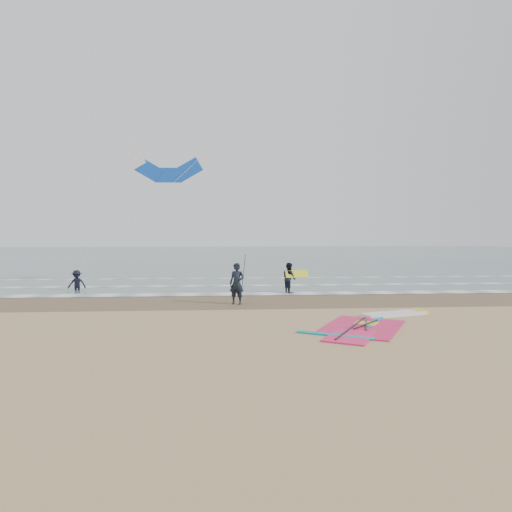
{
  "coord_description": "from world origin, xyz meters",
  "views": [
    {
      "loc": [
        -2.35,
        -15.69,
        3.29
      ],
      "look_at": [
        -0.85,
        5.0,
        2.2
      ],
      "focal_mm": 32.0,
      "sensor_mm": 36.0,
      "label": 1
    }
  ],
  "objects": [
    {
      "name": "person_walking",
      "position": [
        1.2,
        8.53,
        0.83
      ],
      "size": [
        0.87,
        0.98,
        1.66
      ],
      "primitive_type": "imported",
      "rotation": [
        0.0,
        0.0,
        1.93
      ],
      "color": "black",
      "rests_on": "ground"
    },
    {
      "name": "sea_water",
      "position": [
        0.0,
        48.0,
        0.01
      ],
      "size": [
        120.0,
        80.0,
        0.02
      ],
      "primitive_type": "cube",
      "color": "#47605E",
      "rests_on": "ground"
    },
    {
      "name": "surf_kite",
      "position": [
        -5.73,
        12.96,
        7.41
      ],
      "size": [
        7.71,
        2.78,
        7.99
      ],
      "color": "white",
      "rests_on": "ground"
    },
    {
      "name": "held_pole",
      "position": [
        -1.43,
        4.92,
        1.39
      ],
      "size": [
        0.17,
        0.86,
        1.82
      ],
      "color": "black",
      "rests_on": "ground"
    },
    {
      "name": "wet_sand_band",
      "position": [
        0.0,
        6.0,
        0.0
      ],
      "size": [
        120.0,
        5.0,
        0.01
      ],
      "primitive_type": "cube",
      "color": "brown",
      "rests_on": "ground"
    },
    {
      "name": "person_standing",
      "position": [
        -1.73,
        4.92,
        0.95
      ],
      "size": [
        0.81,
        0.68,
        1.9
      ],
      "primitive_type": "imported",
      "rotation": [
        0.0,
        0.0,
        -0.38
      ],
      "color": "black",
      "rests_on": "ground"
    },
    {
      "name": "person_wading",
      "position": [
        -10.5,
        10.27,
        0.76
      ],
      "size": [
        1.01,
        0.62,
        1.52
      ],
      "primitive_type": "imported",
      "rotation": [
        0.0,
        0.0,
        0.06
      ],
      "color": "black",
      "rests_on": "ground"
    },
    {
      "name": "foam_waterline",
      "position": [
        0.0,
        10.44,
        0.03
      ],
      "size": [
        120.0,
        9.15,
        0.02
      ],
      "color": "white",
      "rests_on": "ground"
    },
    {
      "name": "ground",
      "position": [
        0.0,
        0.0,
        0.0
      ],
      "size": [
        120.0,
        120.0,
        0.0
      ],
      "primitive_type": "plane",
      "color": "tan",
      "rests_on": "ground"
    },
    {
      "name": "windsurf_rig",
      "position": [
        2.99,
        0.08,
        0.04
      ],
      "size": [
        5.88,
        5.57,
        0.14
      ],
      "color": "white",
      "rests_on": "ground"
    },
    {
      "name": "carried_kiteboard",
      "position": [
        1.6,
        8.43,
        1.05
      ],
      "size": [
        1.3,
        0.51,
        0.39
      ],
      "color": "yellow",
      "rests_on": "ground"
    }
  ]
}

